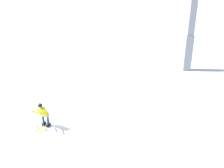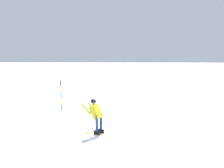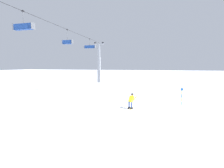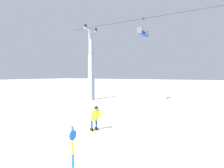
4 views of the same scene
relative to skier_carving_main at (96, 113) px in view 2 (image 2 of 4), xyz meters
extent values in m
plane|color=white|center=(-1.33, 0.42, -0.89)|extent=(260.00, 260.00, 0.00)
cube|color=yellow|center=(-0.07, 0.21, -0.89)|extent=(1.41, 0.80, 0.01)
cube|color=black|center=(-0.07, 0.21, -0.80)|extent=(0.30, 0.23, 0.16)
cylinder|color=navy|center=(-0.07, 0.21, -0.38)|extent=(0.13, 0.13, 0.69)
cube|color=yellow|center=(-0.22, -0.06, -0.89)|extent=(1.41, 0.80, 0.01)
cube|color=black|center=(-0.22, -0.06, -0.80)|extent=(0.30, 0.23, 0.16)
cylinder|color=navy|center=(-0.22, -0.06, -0.38)|extent=(0.13, 0.13, 0.69)
cube|color=gold|center=(-0.01, 0.01, 0.07)|extent=(0.66, 0.62, 0.68)
sphere|color=tan|center=(0.12, -0.06, 0.49)|extent=(0.23, 0.23, 0.23)
sphere|color=black|center=(0.12, -0.06, 0.52)|extent=(0.25, 0.25, 0.25)
cylinder|color=gold|center=(0.42, 0.04, 0.19)|extent=(0.49, 0.31, 0.45)
cylinder|color=gray|center=(0.49, 0.06, -0.43)|extent=(0.47, 0.13, 1.18)
cylinder|color=black|center=(0.35, 0.18, -0.84)|extent=(0.07, 0.07, 0.01)
cylinder|color=gold|center=(0.21, -0.37, 0.19)|extent=(0.49, 0.31, 0.45)
cylinder|color=gray|center=(0.23, -0.43, -0.43)|extent=(0.37, 0.34, 1.18)
cylinder|color=black|center=(0.05, -0.39, -0.84)|extent=(0.07, 0.07, 0.01)
cylinder|color=blue|center=(2.85, -5.00, -0.70)|extent=(0.07, 0.07, 0.39)
cylinder|color=yellow|center=(2.85, -5.00, -0.31)|extent=(0.07, 0.07, 0.39)
cylinder|color=blue|center=(2.85, -5.00, 0.08)|extent=(0.07, 0.07, 0.39)
cylinder|color=yellow|center=(2.85, -5.00, 0.47)|extent=(0.07, 0.07, 0.39)
cylinder|color=blue|center=(2.85, -5.00, 0.85)|extent=(0.07, 0.07, 0.39)
cylinder|color=blue|center=(2.86, -5.00, 0.80)|extent=(0.02, 0.28, 0.28)
camera|label=1|loc=(12.04, 2.79, 6.65)|focal=40.26mm
camera|label=2|loc=(-1.55, 11.83, 2.51)|focal=44.22mm
camera|label=3|loc=(-15.17, -2.02, 3.33)|focal=25.39mm
camera|label=4|loc=(6.28, -8.68, 2.44)|focal=29.16mm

